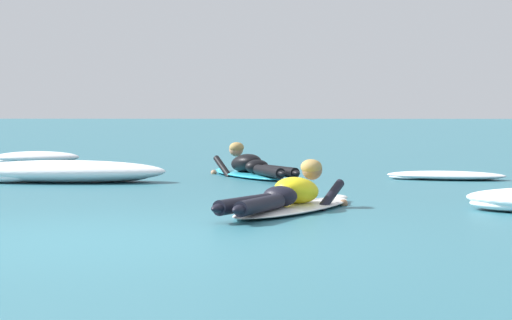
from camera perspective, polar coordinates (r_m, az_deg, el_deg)
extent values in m
plane|color=#2D6B7A|center=(17.96, -3.51, -0.28)|extent=(120.00, 120.00, 0.00)
ellipsoid|color=white|center=(10.18, 2.12, -2.62)|extent=(1.53, 2.33, 0.07)
ellipsoid|color=white|center=(11.18, 4.53, -2.07)|extent=(0.28, 0.27, 0.06)
ellipsoid|color=yellow|center=(10.21, 2.24, -1.68)|extent=(0.63, 0.74, 0.34)
ellipsoid|color=black|center=(9.88, 1.34, -2.01)|extent=(0.43, 0.40, 0.20)
cylinder|color=black|center=(9.41, -0.65, -2.45)|extent=(0.54, 0.81, 0.14)
ellipsoid|color=black|center=(9.05, -2.05, -2.67)|extent=(0.19, 0.24, 0.08)
cylinder|color=black|center=(9.33, 0.22, -2.49)|extent=(0.45, 0.84, 0.14)
ellipsoid|color=black|center=(8.95, -0.89, -2.73)|extent=(0.19, 0.24, 0.08)
cylinder|color=black|center=(10.62, 1.96, -1.93)|extent=(0.32, 0.54, 0.32)
sphere|color=#8C6647|center=(10.96, 2.79, -2.30)|extent=(0.09, 0.09, 0.09)
cylinder|color=black|center=(10.42, 4.10, -2.03)|extent=(0.32, 0.54, 0.32)
sphere|color=#8C6647|center=(10.75, 4.84, -2.41)|extent=(0.09, 0.09, 0.09)
sphere|color=#8C6647|center=(10.53, 3.10, -0.54)|extent=(0.21, 0.21, 0.21)
ellipsoid|color=#AD894C|center=(10.51, 3.06, -0.38)|extent=(0.29, 0.28, 0.16)
ellipsoid|color=#2DB2D1|center=(14.94, -0.46, -0.81)|extent=(1.36, 2.15, 0.07)
ellipsoid|color=#2DB2D1|center=(15.88, -1.88, -0.55)|extent=(0.25, 0.26, 0.06)
ellipsoid|color=black|center=(14.97, -0.53, -0.17)|extent=(0.65, 0.78, 0.35)
ellipsoid|color=black|center=(14.62, 0.06, -0.37)|extent=(0.43, 0.40, 0.20)
cylinder|color=black|center=(14.04, 0.71, -0.63)|extent=(0.46, 0.88, 0.14)
ellipsoid|color=black|center=(13.63, 1.37, -0.74)|extent=(0.18, 0.24, 0.08)
cylinder|color=black|center=(14.11, 1.31, -0.61)|extent=(0.55, 0.85, 0.14)
ellipsoid|color=black|center=(13.72, 2.16, -0.72)|extent=(0.18, 0.24, 0.08)
cylinder|color=black|center=(15.24, -1.83, -0.42)|extent=(0.33, 0.57, 0.34)
sphere|color=tan|center=(15.60, -2.34, -0.71)|extent=(0.09, 0.09, 0.09)
cylinder|color=black|center=(15.38, -0.28, -0.38)|extent=(0.33, 0.57, 0.34)
sphere|color=tan|center=(15.72, -0.79, -0.67)|extent=(0.09, 0.09, 0.09)
sphere|color=tan|center=(15.33, -1.10, 0.59)|extent=(0.21, 0.21, 0.21)
ellipsoid|color=#AD894C|center=(15.31, -1.07, 0.70)|extent=(0.28, 0.27, 0.16)
ellipsoid|color=#E54C66|center=(16.34, -9.28, -0.52)|extent=(1.35, 2.05, 0.07)
cube|color=red|center=(16.34, -9.28, -0.39)|extent=(0.74, 1.55, 0.01)
cone|color=black|center=(17.01, -7.67, -0.47)|extent=(0.13, 0.13, 0.16)
ellipsoid|color=white|center=(10.45, 13.89, -2.39)|extent=(1.01, 0.92, 0.13)
ellipsoid|color=white|center=(14.66, 10.41, -0.84)|extent=(1.75, 0.99, 0.12)
ellipsoid|color=white|center=(14.74, 12.04, -0.90)|extent=(0.64, 0.42, 0.08)
ellipsoid|color=white|center=(14.65, 8.47, -0.93)|extent=(0.66, 0.49, 0.07)
ellipsoid|color=white|center=(14.14, -10.60, -0.62)|extent=(2.80, 0.94, 0.30)
ellipsoid|color=white|center=(14.14, -7.72, -0.77)|extent=(1.02, 0.48, 0.21)
ellipsoid|color=white|center=(18.83, -12.02, 0.14)|extent=(1.65, 1.10, 0.22)
ellipsoid|color=white|center=(18.94, -10.86, 0.07)|extent=(0.63, 0.53, 0.15)
ellipsoid|color=white|center=(18.78, -13.41, -0.03)|extent=(0.57, 0.44, 0.12)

